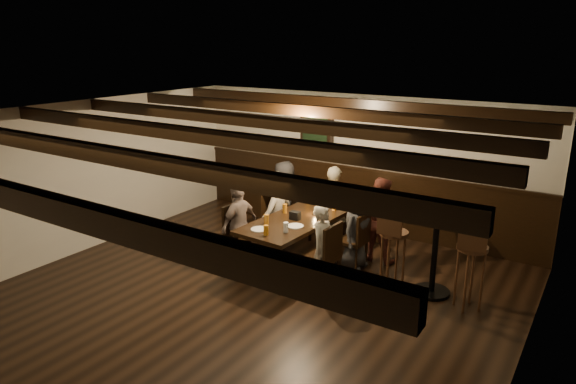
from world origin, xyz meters
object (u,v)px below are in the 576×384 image
Objects in this scene: chair_left_near at (277,228)px; person_bench_left at (284,199)px; person_right_near at (356,229)px; bar_stool_left at (392,260)px; person_right_far at (323,248)px; dining_table at (297,222)px; bar_stool_right at (469,276)px; person_bench_right at (379,219)px; person_left_near at (276,209)px; person_left_far at (239,224)px; chair_right_near at (353,250)px; chair_left_far at (241,246)px; chair_right_far at (321,269)px; person_bench_centre at (334,205)px; high_top_table at (436,239)px.

person_bench_left reaches higher than chair_left_near.
bar_stool_left is (0.74, -0.42, -0.15)m from person_right_near.
person_right_far is 0.94m from bar_stool_left.
dining_table is 1.70× the size of person_right_near.
person_right_far is 1.88m from bar_stool_right.
person_right_far is at bearing 83.66° from person_bench_right.
person_left_far is (-0.05, -0.90, -0.00)m from person_left_near.
chair_left_near is at bearing 178.09° from person_left_far.
chair_right_near is at bearing 90.00° from person_left_near.
bar_stool_right is at bearing 168.18° from person_bench_left.
chair_left_far is at bearing 179.09° from bar_stool_right.
person_left_near is at bearing 15.26° from person_bench_right.
person_bench_right is (0.26, 1.34, 0.37)m from chair_right_far.
person_bench_left is (-0.15, 0.46, 0.37)m from chair_left_near.
person_left_near reaches higher than person_right_near.
person_left_near is (-0.78, -0.56, -0.05)m from person_bench_centre.
person_left_near is 1.05× the size of high_top_table.
dining_table is 1.68× the size of person_right_far.
chair_left_far is at bearing 121.49° from person_right_near.
person_bench_left is at bearing -161.57° from person_left_near.
chair_right_near is at bearing 140.12° from person_bench_centre.
person_bench_centre is at bearing 128.66° from person_left_near.
chair_left_near is at bearing 111.80° from person_bench_left.
bar_stool_left is (-0.50, -0.21, -0.33)m from high_top_table.
high_top_table is (2.02, 0.20, 0.10)m from dining_table.
dining_table is 1.62× the size of person_left_near.
person_right_far is at bearing -177.96° from chair_right_near.
chair_right_far is 0.95m from person_right_near.
person_right_far is (0.03, -0.00, 0.31)m from chair_right_far.
person_left_far reaches higher than chair_right_far.
person_bench_right is 1.09× the size of bar_stool_right.
person_left_near reaches higher than person_right_far.
high_top_table is at bearing 105.64° from chair_left_far.
chair_right_far is at bearing 140.20° from person_bench_left.
bar_stool_right is (1.57, -0.81, -0.21)m from person_bench_right.
chair_left_far is 0.69× the size of person_bench_left.
chair_right_far is at bearing -179.86° from chair_right_near.
person_left_near is (-0.03, 0.00, 0.33)m from chair_left_near.
chair_right_far reaches higher than chair_left_near.
person_bench_centre reaches higher than person_bench_left.
person_left_far is at bearing 178.98° from bar_stool_right.
person_bench_left is 2.13m from person_right_far.
person_bench_centre is 1.11× the size of bar_stool_right.
person_bench_right is at bearing 170.54° from person_bench_centre.
chair_right_far is 0.97m from bar_stool_left.
chair_right_far is at bearing 115.65° from person_bench_centre.
bar_stool_right is (3.37, -0.91, -0.21)m from person_bench_left.
person_bench_right reaches higher than high_top_table.
bar_stool_left is (2.21, -0.50, 0.16)m from chair_left_near.
person_bench_right reaches higher than person_bench_left.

